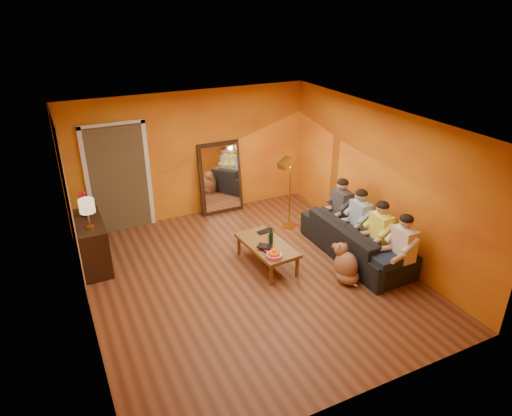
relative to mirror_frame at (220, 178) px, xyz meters
name	(u,v)px	position (x,y,z in m)	size (l,w,h in m)	color
room_shell	(240,198)	(-0.55, -2.26, 0.54)	(5.00, 5.50, 2.60)	brown
white_accent	(67,194)	(-3.04, -0.88, 0.54)	(0.02, 1.90, 2.58)	white
doorway_recess	(118,177)	(-2.05, 0.20, 0.29)	(1.06, 0.30, 2.10)	#3F2D19
door_jamb_left	(88,184)	(-2.62, 0.08, 0.29)	(0.08, 0.06, 2.20)	white
door_jamb_right	(148,175)	(-1.48, 0.08, 0.29)	(0.08, 0.06, 2.20)	white
door_header	(111,124)	(-2.05, 0.08, 1.36)	(1.22, 0.06, 0.08)	white
mirror_frame	(220,178)	(0.00, 0.00, 0.00)	(0.92, 0.06, 1.52)	black
mirror_glass	(221,178)	(0.00, -0.04, 0.00)	(0.78, 0.02, 1.36)	white
sideboard	(92,243)	(-2.79, -1.08, -0.34)	(0.44, 1.18, 0.85)	black
table_lamp	(88,214)	(-2.79, -1.38, 0.34)	(0.24, 0.24, 0.51)	beige
sofa	(356,239)	(1.45, -2.78, -0.43)	(0.90, 2.29, 0.67)	black
coffee_table	(267,254)	(-0.12, -2.38, -0.55)	(0.62, 1.22, 0.42)	brown
floor_lamp	(290,194)	(0.93, -1.31, -0.04)	(0.30, 0.24, 1.44)	gold
dog	(346,263)	(0.83, -3.36, -0.43)	(0.36, 0.56, 0.66)	#9F6848
person_far_left	(403,249)	(1.58, -3.78, -0.15)	(0.70, 0.44, 1.22)	silver
person_mid_left	(380,234)	(1.58, -3.23, -0.15)	(0.70, 0.44, 1.22)	#FBFB53
person_mid_right	(360,221)	(1.58, -2.68, -0.15)	(0.70, 0.44, 1.22)	#8FB2DD
person_far_right	(341,209)	(1.58, -2.13, -0.15)	(0.70, 0.44, 1.22)	#323237
fruit_bowl	(274,253)	(-0.22, -2.83, -0.26)	(0.26, 0.26, 0.16)	#EC538B
wine_bottle	(271,236)	(-0.07, -2.43, -0.18)	(0.07, 0.07, 0.31)	black
tumbler	(270,237)	(0.00, -2.26, -0.29)	(0.10, 0.10, 0.09)	#B27F3F
laptop	(267,232)	(0.06, -2.03, -0.33)	(0.32, 0.20, 0.02)	black
book_lower	(263,251)	(-0.30, -2.58, -0.33)	(0.19, 0.25, 0.02)	black
book_mid	(263,249)	(-0.29, -2.57, -0.31)	(0.18, 0.25, 0.02)	red
book_upper	(263,249)	(-0.30, -2.59, -0.29)	(0.18, 0.24, 0.02)	black
vase	(85,209)	(-2.79, -0.83, 0.19)	(0.20, 0.20, 0.20)	black
flowers	(83,196)	(-2.79, -0.83, 0.43)	(0.17, 0.17, 0.45)	red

